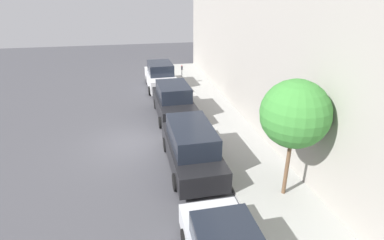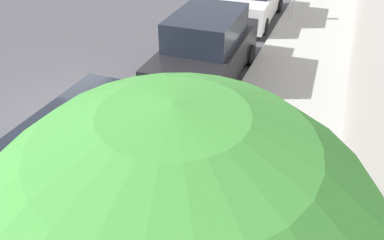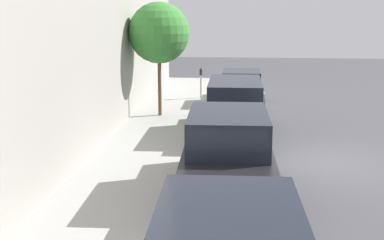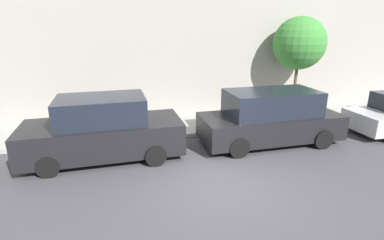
% 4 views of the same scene
% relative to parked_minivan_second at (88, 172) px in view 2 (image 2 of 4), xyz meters
% --- Properties ---
extents(ground_plane, '(60.00, 60.00, 0.00)m').
position_rel_parked_minivan_second_xyz_m(ground_plane, '(-2.33, 2.61, -0.92)').
color(ground_plane, '#424247').
extents(sidewalk, '(2.81, 32.00, 0.15)m').
position_rel_parked_minivan_second_xyz_m(sidewalk, '(2.57, 2.61, -0.85)').
color(sidewalk, '#9E9E99').
rests_on(sidewalk, ground_plane).
extents(parked_minivan_second, '(2.02, 4.92, 1.90)m').
position_rel_parked_minivan_second_xyz_m(parked_minivan_second, '(0.00, 0.00, 0.00)').
color(parked_minivan_second, black).
rests_on(parked_minivan_second, ground_plane).
extents(parked_suv_third, '(2.09, 4.85, 1.98)m').
position_rel_parked_minivan_second_xyz_m(parked_suv_third, '(0.08, 5.64, 0.01)').
color(parked_suv_third, black).
rests_on(parked_suv_third, ground_plane).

